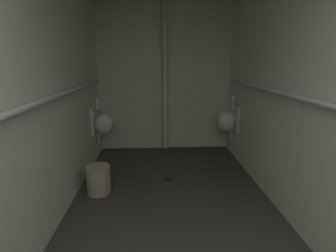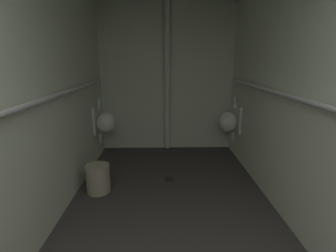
{
  "view_description": "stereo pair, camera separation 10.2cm",
  "coord_description": "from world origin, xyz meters",
  "px_view_note": "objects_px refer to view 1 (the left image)",
  "views": [
    {
      "loc": [
        -0.19,
        -0.1,
        1.63
      ],
      "look_at": [
        -0.01,
        3.18,
        0.77
      ],
      "focal_mm": 27.31,
      "sensor_mm": 36.0,
      "label": 1
    },
    {
      "loc": [
        -0.09,
        -0.1,
        1.63
      ],
      "look_at": [
        -0.01,
        3.18,
        0.77
      ],
      "focal_mm": 27.31,
      "sensor_mm": 36.0,
      "label": 2
    }
  ],
  "objects_px": {
    "urinal_left_mid": "(103,123)",
    "standpipe_back_wall": "(165,79)",
    "urinal_right_mid": "(228,121)",
    "waste_bin": "(99,179)",
    "floor_drain": "(169,179)"
  },
  "relations": [
    {
      "from": "urinal_left_mid",
      "to": "standpipe_back_wall",
      "type": "distance_m",
      "value": 1.3
    },
    {
      "from": "urinal_right_mid",
      "to": "standpipe_back_wall",
      "type": "relative_size",
      "value": 0.3
    },
    {
      "from": "urinal_left_mid",
      "to": "waste_bin",
      "type": "bearing_deg",
      "value": -83.21
    },
    {
      "from": "floor_drain",
      "to": "urinal_right_mid",
      "type": "bearing_deg",
      "value": 38.58
    },
    {
      "from": "waste_bin",
      "to": "urinal_left_mid",
      "type": "bearing_deg",
      "value": 96.79
    },
    {
      "from": "urinal_right_mid",
      "to": "standpipe_back_wall",
      "type": "bearing_deg",
      "value": 157.4
    },
    {
      "from": "urinal_left_mid",
      "to": "urinal_right_mid",
      "type": "xyz_separation_m",
      "value": [
        2.05,
        0.04,
        0.0
      ]
    },
    {
      "from": "urinal_right_mid",
      "to": "waste_bin",
      "type": "distance_m",
      "value": 2.28
    },
    {
      "from": "standpipe_back_wall",
      "to": "urinal_right_mid",
      "type": "bearing_deg",
      "value": -22.6
    },
    {
      "from": "floor_drain",
      "to": "waste_bin",
      "type": "relative_size",
      "value": 0.39
    },
    {
      "from": "floor_drain",
      "to": "waste_bin",
      "type": "xyz_separation_m",
      "value": [
        -0.9,
        -0.32,
        0.17
      ]
    },
    {
      "from": "standpipe_back_wall",
      "to": "floor_drain",
      "type": "bearing_deg",
      "value": -90.09
    },
    {
      "from": "urinal_right_mid",
      "to": "standpipe_back_wall",
      "type": "distance_m",
      "value": 1.29
    },
    {
      "from": "floor_drain",
      "to": "urinal_left_mid",
      "type": "bearing_deg",
      "value": 142.76
    },
    {
      "from": "urinal_left_mid",
      "to": "floor_drain",
      "type": "bearing_deg",
      "value": -37.24
    }
  ]
}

